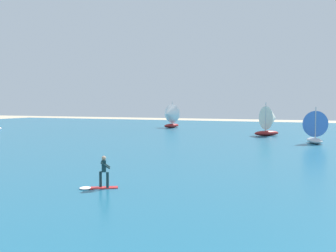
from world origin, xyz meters
The scene contains 5 objects.
ocean centered at (0.00, 49.85, 0.05)m, with size 160.00×90.00×0.10m, color #1E607F.
kitesurfer centered at (-4.07, 17.37, 0.70)m, with size 1.97×1.48×1.67m.
sailboat_near_shore centered at (-19.64, 64.42, 2.27)m, with size 3.68×4.20×4.74m.
sailboat_trailing centered at (-0.59, 54.02, 2.16)m, with size 3.99×3.96×4.50m.
sailboat_mid_left centered at (5.17, 45.74, 1.94)m, with size 3.19×3.56×4.01m.
Camera 1 is at (6.65, 0.76, 4.44)m, focal length 41.00 mm.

